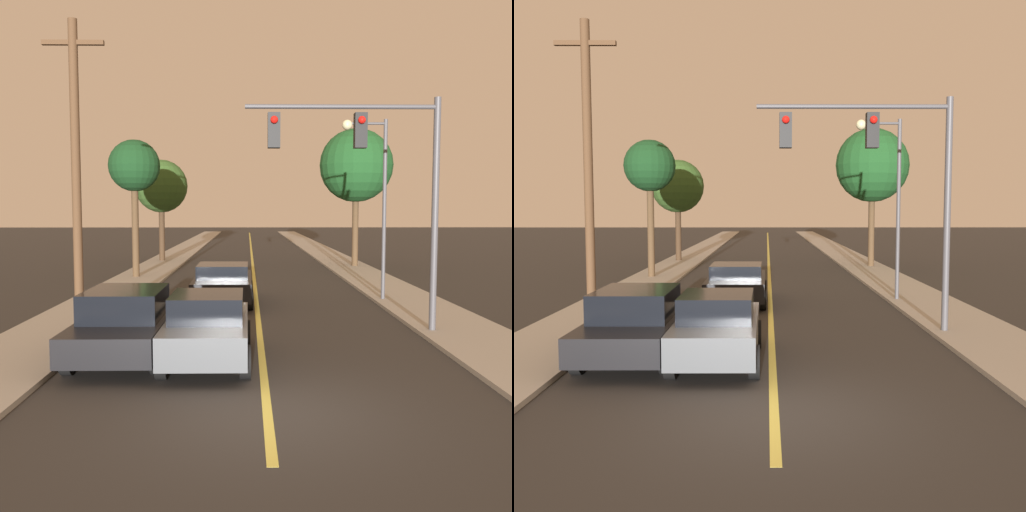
% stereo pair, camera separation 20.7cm
% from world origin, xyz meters
% --- Properties ---
extents(ground_plane, '(200.00, 200.00, 0.00)m').
position_xyz_m(ground_plane, '(0.00, 0.00, 0.00)').
color(ground_plane, '#2D2B28').
extents(road_surface, '(8.45, 80.00, 0.01)m').
position_xyz_m(road_surface, '(0.00, 36.00, 0.01)').
color(road_surface, '#2D2B28').
rests_on(road_surface, ground).
extents(sidewalk_left, '(2.50, 80.00, 0.12)m').
position_xyz_m(sidewalk_left, '(-5.47, 36.00, 0.06)').
color(sidewalk_left, '#9E998E').
rests_on(sidewalk_left, ground).
extents(sidewalk_right, '(2.50, 80.00, 0.12)m').
position_xyz_m(sidewalk_right, '(5.47, 36.00, 0.06)').
color(sidewalk_right, '#9E998E').
rests_on(sidewalk_right, ground).
extents(car_near_lane_front, '(1.86, 4.08, 1.53)m').
position_xyz_m(car_near_lane_front, '(-1.18, 3.12, 0.78)').
color(car_near_lane_front, '#474C51').
rests_on(car_near_lane_front, ground).
extents(car_near_lane_second, '(2.10, 4.49, 1.42)m').
position_xyz_m(car_near_lane_second, '(-1.18, 10.96, 0.75)').
color(car_near_lane_second, black).
rests_on(car_near_lane_second, ground).
extents(car_outer_lane_front, '(2.00, 4.86, 1.56)m').
position_xyz_m(car_outer_lane_front, '(-3.04, 3.68, 0.79)').
color(car_outer_lane_front, black).
rests_on(car_outer_lane_front, ground).
extents(traffic_signal_mast, '(5.09, 0.42, 6.11)m').
position_xyz_m(traffic_signal_mast, '(2.98, 5.88, 4.51)').
color(traffic_signal_mast, '#47474C').
rests_on(traffic_signal_mast, ground).
extents(streetlamp_right, '(1.62, 0.36, 6.39)m').
position_xyz_m(streetlamp_right, '(4.18, 11.26, 4.26)').
color(streetlamp_right, '#47474C').
rests_on(streetlamp_right, ground).
extents(utility_pole_left, '(1.60, 0.24, 8.10)m').
position_xyz_m(utility_pole_left, '(-4.82, 6.08, 4.33)').
color(utility_pole_left, '#513823').
rests_on(utility_pole_left, ground).
extents(tree_left_near, '(2.45, 2.45, 6.52)m').
position_xyz_m(tree_left_near, '(-5.69, 18.31, 5.32)').
color(tree_left_near, '#4C3823').
rests_on(tree_left_near, ground).
extents(tree_left_far, '(3.31, 3.31, 6.35)m').
position_xyz_m(tree_left_far, '(-5.74, 27.08, 4.78)').
color(tree_left_far, '#3D2B1C').
rests_on(tree_left_far, ground).
extents(tree_right_near, '(4.16, 4.16, 7.80)m').
position_xyz_m(tree_right_near, '(5.87, 23.51, 5.82)').
color(tree_right_near, '#4C3823').
rests_on(tree_right_near, ground).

